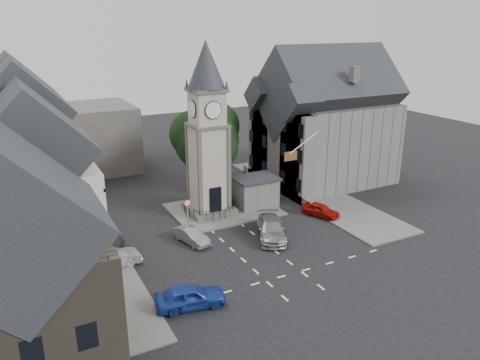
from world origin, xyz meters
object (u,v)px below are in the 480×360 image
car_east_red (321,210)px  pedestrian (294,183)px  clock_tower (208,131)px  car_west_blue (190,296)px  stone_shelter (255,192)px

car_east_red → pedestrian: 7.33m
clock_tower → car_west_blue: (-7.50, -13.99, -7.34)m
stone_shelter → car_east_red: size_ratio=1.16×
clock_tower → pedestrian: clock_tower is taller
car_west_blue → pedestrian: 23.97m
stone_shelter → pedestrian: stone_shelter is taller
car_west_blue → car_east_red: (16.63, 8.35, -0.15)m
car_east_red → pedestrian: (1.66, 7.14, 0.29)m
clock_tower → stone_shelter: bearing=-5.8°
stone_shelter → car_west_blue: (-12.30, -13.50, -0.77)m
clock_tower → car_east_red: size_ratio=4.38×
clock_tower → pedestrian: bearing=7.9°
clock_tower → pedestrian: 13.06m
car_west_blue → pedestrian: size_ratio=2.48×
stone_shelter → car_east_red: bearing=-49.9°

